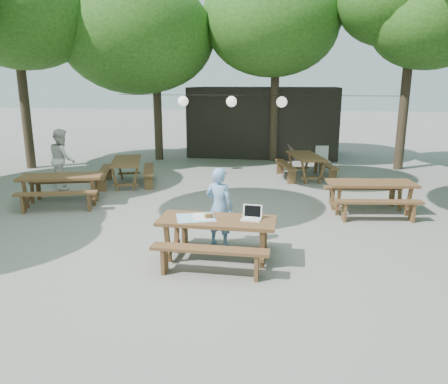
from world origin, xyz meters
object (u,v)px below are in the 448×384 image
Objects in this scene: picnic_table_nw at (62,190)px; woman at (219,207)px; main_picnic_table at (217,239)px; plastic_chair at (322,165)px; second_person at (62,159)px.

picnic_table_nw is 4.90m from woman.
woman is (-0.09, 0.72, 0.36)m from main_picnic_table.
woman is at bearing -43.14° from picnic_table_nw.
plastic_chair is at bearing 20.27° from picnic_table_nw.
main_picnic_table is at bearing -49.72° from picnic_table_nw.
picnic_table_nw is 1.90m from second_person.
woman is 7.62m from plastic_chair.
second_person is 8.33m from plastic_chair.
second_person is (-0.87, 1.62, 0.48)m from picnic_table_nw.
main_picnic_table is 8.28m from plastic_chair.
main_picnic_table is at bearing -115.90° from plastic_chair.
second_person reaches higher than woman.
plastic_chair reaches higher than picnic_table_nw.
plastic_chair is (6.66, 5.15, -0.13)m from picnic_table_nw.
second_person reaches higher than plastic_chair.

